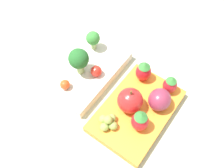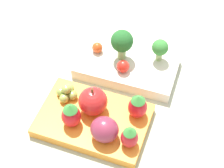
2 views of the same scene
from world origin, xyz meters
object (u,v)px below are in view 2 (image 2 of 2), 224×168
at_px(broccoli_floret_0, 120,41).
at_px(strawberry_0, 138,106).
at_px(plum, 105,129).
at_px(grape_cluster, 67,93).
at_px(strawberry_1, 71,115).
at_px(apple, 93,101).
at_px(bento_box_fruit, 95,121).
at_px(cherry_tomato_1, 123,66).
at_px(broccoli_floret_1, 160,48).
at_px(strawberry_2, 130,137).
at_px(cherry_tomato_0, 97,48).
at_px(bento_box_savoury, 127,66).

bearing_deg(broccoli_floret_0, strawberry_0, -57.17).
bearing_deg(plum, grape_cluster, 149.88).
bearing_deg(strawberry_1, apple, 58.73).
xyz_separation_m(bento_box_fruit, cherry_tomato_1, (0.01, 0.11, 0.03)).
height_order(broccoli_floret_1, cherry_tomato_1, broccoli_floret_1).
distance_m(apple, plum, 0.06).
relative_size(broccoli_floret_0, strawberry_2, 1.47).
bearing_deg(cherry_tomato_1, cherry_tomato_0, 154.68).
xyz_separation_m(strawberry_1, plum, (0.06, -0.00, -0.00)).
relative_size(bento_box_fruit, strawberry_2, 4.32).
bearing_deg(bento_box_fruit, grape_cluster, 158.31).
xyz_separation_m(bento_box_savoury, broccoli_floret_1, (0.05, 0.03, 0.04)).
bearing_deg(strawberry_2, cherry_tomato_1, 113.12).
distance_m(cherry_tomato_1, plum, 0.14).
bearing_deg(strawberry_1, broccoli_floret_0, 81.99).
bearing_deg(apple, broccoli_floret_1, 63.89).
bearing_deg(bento_box_fruit, broccoli_floret_0, 93.15).
distance_m(cherry_tomato_0, strawberry_0, 0.16).
distance_m(bento_box_fruit, strawberry_2, 0.08).
distance_m(bento_box_savoury, broccoli_floret_1, 0.07).
bearing_deg(plum, strawberry_0, 59.08).
bearing_deg(grape_cluster, bento_box_fruit, -21.69).
height_order(cherry_tomato_0, apple, apple).
relative_size(broccoli_floret_1, strawberry_0, 0.94).
distance_m(bento_box_fruit, apple, 0.04).
xyz_separation_m(cherry_tomato_1, apple, (-0.02, -0.10, 0.01)).
distance_m(cherry_tomato_0, plum, 0.19).
bearing_deg(strawberry_0, strawberry_2, -84.34).
height_order(bento_box_savoury, broccoli_floret_1, broccoli_floret_1).
distance_m(strawberry_0, strawberry_1, 0.11).
bearing_deg(grape_cluster, cherry_tomato_0, 84.72).
relative_size(strawberry_0, grape_cluster, 1.26).
height_order(broccoli_floret_0, grape_cluster, broccoli_floret_0).
xyz_separation_m(bento_box_savoury, strawberry_2, (0.06, -0.16, 0.03)).
distance_m(broccoli_floret_1, strawberry_1, 0.21).
distance_m(cherry_tomato_1, strawberry_0, 0.10).
bearing_deg(bento_box_fruit, strawberry_1, -143.53).
bearing_deg(strawberry_1, broccoli_floret_1, 62.80).
height_order(broccoli_floret_1, strawberry_1, broccoli_floret_1).
bearing_deg(broccoli_floret_0, strawberry_2, -65.43).
bearing_deg(plum, cherry_tomato_1, 97.31).
bearing_deg(cherry_tomato_1, strawberry_1, -107.22).
relative_size(bento_box_fruit, strawberry_1, 3.78).
distance_m(broccoli_floret_0, cherry_tomato_0, 0.05).
relative_size(broccoli_floret_0, apple, 1.10).
bearing_deg(bento_box_fruit, cherry_tomato_0, 110.11).
bearing_deg(plum, broccoli_floret_0, 102.02).
height_order(bento_box_savoury, broccoli_floret_0, broccoli_floret_0).
xyz_separation_m(broccoli_floret_0, cherry_tomato_1, (0.02, -0.03, -0.03)).
height_order(cherry_tomato_1, strawberry_0, strawberry_0).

